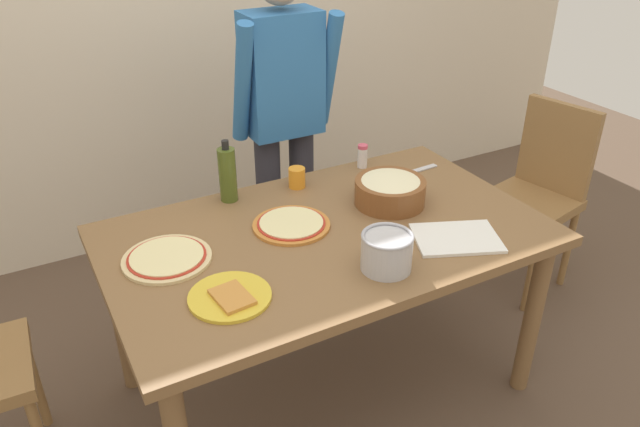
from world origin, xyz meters
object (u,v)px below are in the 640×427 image
object	(u,v)px
person_cook	(284,114)
steel_pot	(387,251)
pizza_cooked_on_tray	(291,224)
chef_knife	(404,174)
plate_with_slice	(230,297)
olive_oil_bottle	(228,174)
dining_table	(326,252)
pizza_raw_on_board	(167,258)
cutting_board_white	(456,238)
chair_wooden_right	(539,187)
cup_orange	(297,178)
popcorn_bowl	(390,189)
salt_shaker	(362,156)

from	to	relation	value
person_cook	steel_pot	size ratio (longest dim) A/B	9.34
pizza_cooked_on_tray	chef_knife	size ratio (longest dim) A/B	1.00
plate_with_slice	steel_pot	world-z (taller)	steel_pot
olive_oil_bottle	chef_knife	bearing A→B (deg)	-11.36
dining_table	pizza_raw_on_board	size ratio (longest dim) A/B	5.28
cutting_board_white	person_cook	bearing A→B (deg)	100.27
chair_wooden_right	pizza_raw_on_board	distance (m)	1.91
person_cook	steel_pot	world-z (taller)	person_cook
cup_orange	chef_knife	size ratio (longest dim) A/B	0.29
person_cook	pizza_raw_on_board	size ratio (longest dim) A/B	5.35
popcorn_bowl	olive_oil_bottle	distance (m)	0.64
salt_shaker	person_cook	bearing A→B (deg)	122.71
steel_pot	chef_knife	size ratio (longest dim) A/B	0.60
dining_table	plate_with_slice	distance (m)	0.52
person_cook	popcorn_bowl	world-z (taller)	person_cook
chair_wooden_right	pizza_raw_on_board	size ratio (longest dim) A/B	3.14
steel_pot	plate_with_slice	bearing A→B (deg)	170.04
steel_pot	cup_orange	xyz separation A→B (m)	(0.01, 0.68, -0.02)
popcorn_bowl	person_cook	bearing A→B (deg)	100.93
salt_shaker	chef_knife	xyz separation A→B (m)	(0.11, -0.16, -0.05)
person_cook	pizza_cooked_on_tray	xyz separation A→B (m)	(-0.29, -0.66, -0.17)
pizza_cooked_on_tray	plate_with_slice	distance (m)	0.47
salt_shaker	pizza_cooked_on_tray	bearing A→B (deg)	-147.93
person_cook	olive_oil_bottle	xyz separation A→B (m)	(-0.42, -0.35, -0.07)
person_cook	popcorn_bowl	bearing A→B (deg)	-79.07
pizza_cooked_on_tray	olive_oil_bottle	size ratio (longest dim) A/B	1.13
person_cook	popcorn_bowl	distance (m)	0.71
person_cook	cutting_board_white	distance (m)	1.06
person_cook	pizza_cooked_on_tray	bearing A→B (deg)	-113.76
cup_orange	cutting_board_white	xyz separation A→B (m)	(0.31, -0.65, -0.04)
dining_table	cup_orange	bearing A→B (deg)	79.62
person_cook	olive_oil_bottle	distance (m)	0.55
person_cook	chef_knife	size ratio (longest dim) A/B	5.57
pizza_cooked_on_tray	olive_oil_bottle	xyz separation A→B (m)	(-0.12, 0.31, 0.10)
chair_wooden_right	chef_knife	xyz separation A→B (m)	(-0.79, 0.07, 0.23)
olive_oil_bottle	salt_shaker	world-z (taller)	olive_oil_bottle
cutting_board_white	chef_knife	size ratio (longest dim) A/B	1.03
popcorn_bowl	cutting_board_white	size ratio (longest dim) A/B	0.93
pizza_raw_on_board	salt_shaker	world-z (taller)	salt_shaker
olive_oil_bottle	salt_shaker	xyz separation A→B (m)	(0.64, 0.01, -0.06)
steel_pot	cutting_board_white	size ratio (longest dim) A/B	0.58
pizza_raw_on_board	salt_shaker	xyz separation A→B (m)	(0.98, 0.32, 0.04)
pizza_cooked_on_tray	steel_pot	size ratio (longest dim) A/B	1.67
dining_table	olive_oil_bottle	xyz separation A→B (m)	(-0.22, 0.40, 0.20)
person_cook	cup_orange	size ratio (longest dim) A/B	19.06
cup_orange	salt_shaker	size ratio (longest dim) A/B	0.80
cup_orange	salt_shaker	bearing A→B (deg)	6.09
pizza_cooked_on_tray	salt_shaker	xyz separation A→B (m)	(0.51, 0.32, 0.04)
chef_knife	olive_oil_bottle	bearing A→B (deg)	168.64
chair_wooden_right	plate_with_slice	size ratio (longest dim) A/B	3.65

